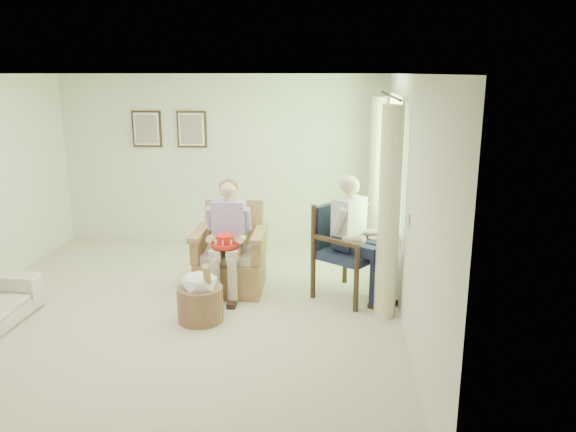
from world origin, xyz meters
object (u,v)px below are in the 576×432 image
object	(u,v)px
person_dark	(352,229)
red_hat	(225,242)
wood_armchair	(351,245)
person_wicker	(228,230)
hatbox	(200,296)
wicker_armchair	(231,263)

from	to	relation	value
person_dark	red_hat	distance (m)	1.47
wood_armchair	person_wicker	distance (m)	1.48
person_wicker	hatbox	bearing A→B (deg)	-101.72
wood_armchair	red_hat	size ratio (longest dim) A/B	3.43
person_wicker	red_hat	world-z (taller)	person_wicker
person_wicker	red_hat	bearing A→B (deg)	-89.72
wood_armchair	person_dark	distance (m)	0.31
wicker_armchair	person_dark	xyz separation A→B (m)	(1.46, -0.20, 0.52)
person_dark	hatbox	distance (m)	1.88
wicker_armchair	hatbox	world-z (taller)	wicker_armchair
hatbox	person_wicker	bearing A→B (deg)	79.32
wood_armchair	red_hat	bearing A→B (deg)	138.28
person_wicker	hatbox	world-z (taller)	person_wicker
person_dark	red_hat	world-z (taller)	person_dark
person_dark	wood_armchair	bearing A→B (deg)	35.56
hatbox	red_hat	bearing A→B (deg)	75.46
person_wicker	wicker_armchair	bearing A→B (deg)	88.96
person_dark	hatbox	size ratio (longest dim) A/B	1.98
hatbox	wicker_armchair	bearing A→B (deg)	80.86
wood_armchair	person_dark	size ratio (longest dim) A/B	0.77
person_dark	red_hat	size ratio (longest dim) A/B	4.46
person_wicker	hatbox	size ratio (longest dim) A/B	1.88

